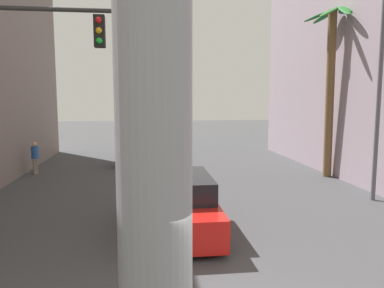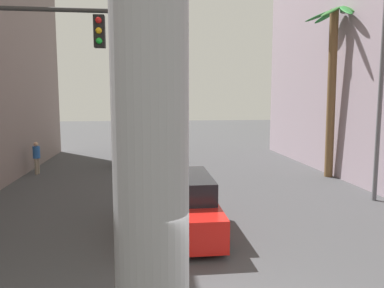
# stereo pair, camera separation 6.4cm
# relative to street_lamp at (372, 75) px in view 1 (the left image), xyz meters

# --- Properties ---
(ground_plane) EXTENTS (93.39, 93.39, 0.00)m
(ground_plane) POSITION_rel_street_lamp_xyz_m (-6.82, 2.41, -4.54)
(ground_plane) COLOR #424244
(street_lamp) EXTENTS (2.28, 0.28, 7.60)m
(street_lamp) POSITION_rel_street_lamp_xyz_m (0.00, 0.00, 0.00)
(street_lamp) COLOR #59595E
(street_lamp) RESTS_ON ground
(car_lead) EXTENTS (2.04, 4.81, 1.56)m
(car_lead) POSITION_rel_street_lamp_xyz_m (-7.03, -2.06, -3.80)
(car_lead) COLOR black
(car_lead) RESTS_ON ground
(car_far) EXTENTS (2.12, 4.31, 1.56)m
(car_far) POSITION_rel_street_lamp_xyz_m (-8.51, 9.32, -3.81)
(car_far) COLOR black
(car_far) RESTS_ON ground
(palm_tree_mid_right) EXTENTS (2.94, 3.07, 7.86)m
(palm_tree_mid_right) POSITION_rel_street_lamp_xyz_m (0.59, 3.95, 0.36)
(palm_tree_mid_right) COLOR brown
(palm_tree_mid_right) RESTS_ON ground
(pedestrian_far_left) EXTENTS (0.40, 0.40, 1.60)m
(pedestrian_far_left) POSITION_rel_street_lamp_xyz_m (-13.35, 6.47, -3.61)
(pedestrian_far_left) COLOR gray
(pedestrian_far_left) RESTS_ON ground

